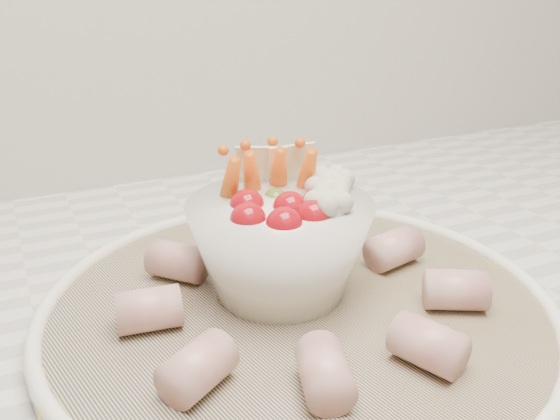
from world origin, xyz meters
name	(u,v)px	position (x,y,z in m)	size (l,w,h in m)	color
serving_platter	(298,308)	(0.07, 1.39, 0.93)	(0.46, 0.46, 0.02)	navy
veggie_bowl	(282,241)	(0.07, 1.42, 0.98)	(0.14, 0.14, 0.11)	white
cured_meat_rolls	(298,286)	(0.07, 1.39, 0.95)	(0.27, 0.27, 0.03)	#B05054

